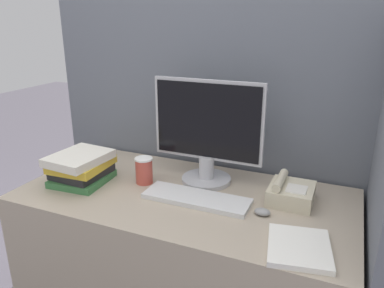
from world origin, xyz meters
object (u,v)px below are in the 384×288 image
at_px(desk_telephone, 290,193).
at_px(mouse, 262,212).
at_px(monitor, 207,136).
at_px(keyboard, 197,198).
at_px(coffee_cup, 144,170).
at_px(book_stack, 81,167).

bearing_deg(desk_telephone, mouse, -116.06).
height_order(monitor, mouse, monitor).
distance_m(monitor, keyboard, 0.29).
distance_m(mouse, coffee_cup, 0.58).
bearing_deg(coffee_cup, desk_telephone, 7.10).
bearing_deg(mouse, coffee_cup, 172.17).
distance_m(keyboard, desk_telephone, 0.39).
distance_m(monitor, mouse, 0.43).
xyz_separation_m(mouse, coffee_cup, (-0.57, 0.08, 0.05)).
bearing_deg(book_stack, keyboard, 3.77).
bearing_deg(coffee_cup, monitor, 26.73).
bearing_deg(mouse, desk_telephone, 63.94).
bearing_deg(coffee_cup, mouse, -7.83).
xyz_separation_m(monitor, keyboard, (0.03, -0.20, -0.21)).
height_order(book_stack, desk_telephone, book_stack).
bearing_deg(desk_telephone, monitor, 172.88).
relative_size(mouse, coffee_cup, 0.51).
bearing_deg(monitor, coffee_cup, -153.27).
bearing_deg(monitor, keyboard, -80.65).
bearing_deg(desk_telephone, book_stack, -168.52).
bearing_deg(keyboard, monitor, 99.35).
distance_m(book_stack, desk_telephone, 0.94).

